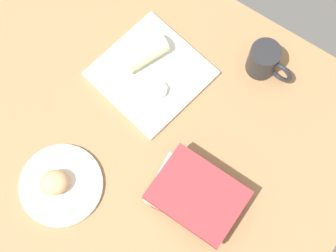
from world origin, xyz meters
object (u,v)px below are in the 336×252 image
at_px(scone_pastry, 54,183).
at_px(coffee_mug, 265,60).
at_px(square_plate, 151,74).
at_px(book_stack, 196,196).
at_px(round_plate, 61,185).
at_px(sauce_cup, 158,90).
at_px(breakfast_wrap, 145,53).

xyz_separation_m(scone_pastry, coffee_mug, (-0.26, -0.56, 0.01)).
bearing_deg(square_plate, book_stack, 142.65).
distance_m(round_plate, square_plate, 0.37).
distance_m(sauce_cup, breakfast_wrap, 0.11).
bearing_deg(book_stack, sauce_cup, -37.62).
relative_size(scone_pastry, book_stack, 0.32).
distance_m(sauce_cup, coffee_mug, 0.29).
distance_m(scone_pastry, breakfast_wrap, 0.40).
relative_size(breakfast_wrap, coffee_mug, 0.93).
bearing_deg(sauce_cup, round_plate, 79.61).
bearing_deg(scone_pastry, round_plate, -146.26).
relative_size(scone_pastry, square_plate, 0.27).
distance_m(scone_pastry, sauce_cup, 0.35).
relative_size(book_stack, coffee_mug, 1.72).
distance_m(round_plate, coffee_mug, 0.61).
xyz_separation_m(sauce_cup, coffee_mug, (-0.19, -0.22, 0.02)).
height_order(sauce_cup, book_stack, book_stack).
height_order(sauce_cup, breakfast_wrap, breakfast_wrap).
height_order(round_plate, sauce_cup, sauce_cup).
bearing_deg(square_plate, coffee_mug, -142.10).
height_order(round_plate, breakfast_wrap, breakfast_wrap).
bearing_deg(scone_pastry, coffee_mug, -114.69).
xyz_separation_m(scone_pastry, breakfast_wrap, (0.01, -0.40, 0.00)).
bearing_deg(coffee_mug, round_plate, 65.82).
distance_m(breakfast_wrap, book_stack, 0.40).
xyz_separation_m(book_stack, coffee_mug, (0.04, -0.39, 0.01)).
xyz_separation_m(round_plate, breakfast_wrap, (0.02, -0.40, 0.04)).
height_order(scone_pastry, coffee_mug, coffee_mug).
xyz_separation_m(round_plate, scone_pastry, (0.01, 0.01, 0.03)).
xyz_separation_m(round_plate, book_stack, (-0.29, -0.16, 0.04)).
xyz_separation_m(round_plate, sauce_cup, (-0.06, -0.34, 0.02)).
bearing_deg(book_stack, scone_pastry, 28.49).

